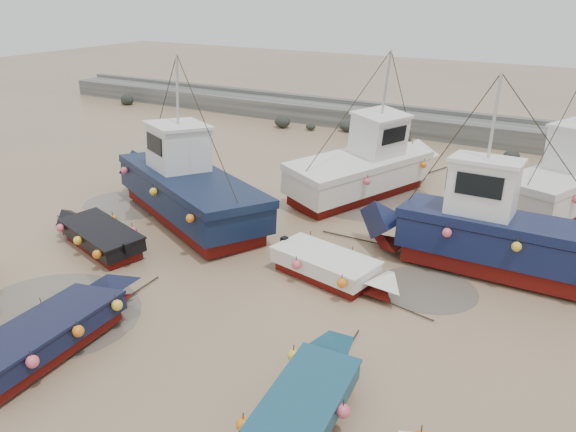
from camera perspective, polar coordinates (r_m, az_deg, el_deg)
name	(u,v)px	position (r m, az deg, el deg)	size (l,w,h in m)	color
ground	(217,295)	(17.17, -7.24, -7.99)	(120.00, 120.00, 0.00)	#A37F5F
seawall	(434,127)	(35.74, 14.65, 8.78)	(60.00, 4.92, 1.50)	slate
puddle_a	(54,313)	(17.50, -22.67, -9.09)	(5.13, 5.13, 0.01)	#61594D
puddle_b	(426,289)	(17.88, 13.88, -7.18)	(3.12, 3.12, 0.01)	#61594D
puddle_c	(126,205)	(24.77, -16.09, 1.12)	(3.82, 3.82, 0.01)	#61594D
puddle_d	(367,198)	(24.83, 8.07, 1.86)	(5.70, 5.70, 0.01)	#61594D
dinghy_1	(53,329)	(15.75, -22.78, -10.53)	(2.52, 6.76, 1.43)	#670C0C
dinghy_2	(311,391)	(12.64, 2.39, -17.36)	(2.05, 5.39, 1.43)	#670C0C
dinghy_4	(97,232)	(20.98, -18.82, -1.53)	(5.91, 2.80, 1.43)	#670C0C
dinghy_5	(334,266)	(17.57, 4.70, -5.06)	(5.59, 2.54, 1.43)	#670C0C
cabin_boat_0	(182,185)	(22.66, -10.71, 3.15)	(10.78, 6.50, 6.22)	#670C0C
cabin_boat_1	(367,165)	(24.90, 8.08, 5.18)	(5.06, 9.80, 6.22)	#670C0C
cabin_boat_2	(485,230)	(19.06, 19.36, -1.38)	(9.66, 2.90, 6.22)	#670C0C
cabin_boat_3	(571,180)	(25.19, 26.85, 3.24)	(4.94, 8.68, 6.22)	#670C0C
person	(188,192)	(25.69, -10.08, 2.44)	(0.60, 0.39, 1.65)	#151632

